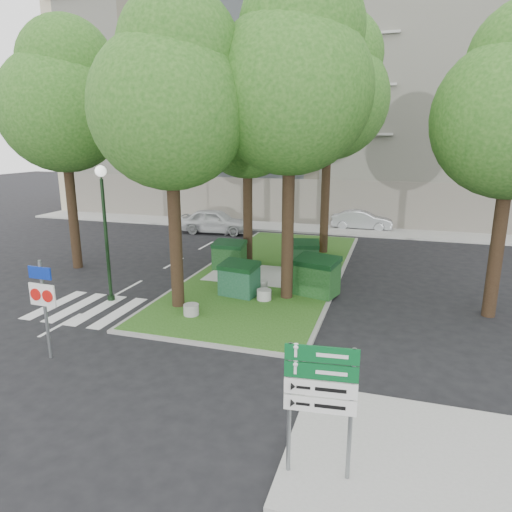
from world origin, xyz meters
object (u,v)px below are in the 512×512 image
at_px(tree_street_left, 64,97).
at_px(dumpster_c, 303,255).
at_px(bollard_mid, 261,285).
at_px(tree_median_near_right, 293,75).
at_px(tree_median_far, 331,87).
at_px(dumpster_b, 239,279).
at_px(dumpster_d, 316,276).
at_px(directional_sign, 320,391).
at_px(car_silver, 362,220).
at_px(litter_bin, 315,247).
at_px(dumpster_a, 229,255).
at_px(bollard_left, 191,310).
at_px(car_white, 215,221).
at_px(tree_median_mid, 250,114).
at_px(street_lamp, 105,218).
at_px(traffic_sign_pole, 44,296).
at_px(tree_median_near_left, 172,93).
at_px(bollard_right, 264,295).

bearing_deg(tree_street_left, dumpster_c, 13.17).
xyz_separation_m(dumpster_c, bollard_mid, (-0.97, -3.45, -0.45)).
height_order(tree_median_near_right, tree_median_far, tree_median_far).
relative_size(dumpster_b, dumpster_d, 0.84).
relative_size(tree_median_near_right, directional_sign, 4.63).
xyz_separation_m(directional_sign, car_silver, (-1.10, 23.97, -1.11)).
relative_size(litter_bin, car_silver, 0.16).
xyz_separation_m(tree_median_far, dumpster_a, (-3.68, -4.58, -7.56)).
bearing_deg(bollard_left, tree_median_far, 73.96).
height_order(dumpster_b, dumpster_c, dumpster_c).
distance_m(bollard_left, bollard_mid, 3.54).
relative_size(tree_street_left, car_white, 2.40).
bearing_deg(bollard_mid, litter_bin, 81.66).
bearing_deg(dumpster_d, tree_street_left, -168.94).
xyz_separation_m(tree_median_near_right, tree_median_mid, (-3.00, 4.50, -1.01)).
height_order(bollard_mid, car_white, car_white).
relative_size(dumpster_b, street_lamp, 0.31).
bearing_deg(dumpster_c, tree_street_left, -179.10).
xyz_separation_m(bollard_left, traffic_sign_pole, (-2.51, -3.79, 1.49)).
bearing_deg(traffic_sign_pole, tree_street_left, 125.60).
bearing_deg(tree_median_near_left, car_silver, 73.51).
bearing_deg(bollard_right, bollard_left, -131.46).
bearing_deg(tree_median_near_right, dumpster_b, -170.13).
bearing_deg(dumpster_c, dumpster_a, -175.33).
xyz_separation_m(litter_bin, street_lamp, (-6.14, -9.15, 2.72)).
bearing_deg(dumpster_a, dumpster_b, -64.22).
relative_size(dumpster_a, dumpster_b, 0.92).
xyz_separation_m(tree_street_left, bollard_right, (9.68, -2.08, -7.34)).
bearing_deg(bollard_left, tree_median_near_left, 134.22).
relative_size(tree_median_near_right, dumpster_a, 8.00).
bearing_deg(tree_median_near_left, bollard_left, -45.78).
height_order(dumpster_a, traffic_sign_pole, traffic_sign_pole).
xyz_separation_m(tree_median_near_right, directional_sign, (2.61, -9.03, -6.22)).
height_order(dumpster_a, dumpster_c, dumpster_c).
bearing_deg(tree_median_mid, dumpster_d, -44.92).
bearing_deg(bollard_left, street_lamp, 168.51).
bearing_deg(dumpster_b, dumpster_c, 78.99).
relative_size(dumpster_b, traffic_sign_pole, 0.56).
distance_m(dumpster_a, dumpster_c, 3.35).
xyz_separation_m(tree_street_left, car_silver, (12.02, 13.44, -7.00)).
height_order(dumpster_c, car_white, car_white).
bearing_deg(litter_bin, tree_median_far, 38.63).
relative_size(tree_median_near_left, dumpster_d, 5.68).
relative_size(tree_median_far, dumpster_d, 6.43).
relative_size(tree_median_far, bollard_right, 22.05).
bearing_deg(bollard_right, car_white, 119.91).
bearing_deg(bollard_right, litter_bin, 85.91).
relative_size(bollard_left, traffic_sign_pole, 0.19).
relative_size(tree_median_near_left, litter_bin, 16.99).
distance_m(tree_median_near_left, directional_sign, 10.85).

